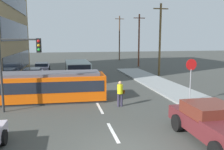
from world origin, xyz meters
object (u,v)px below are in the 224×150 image
city_bus (77,69)px  pickup_truck_parked (216,124)px  traffic_light_mast (18,59)px  utility_pole_distant (119,37)px  utility_pole_mid (160,39)px  utility_pole_far (139,39)px  parked_sedan_furthest (42,67)px  stop_sign (191,71)px  pedestrian_crossing (120,92)px  parked_sedan_mid (26,83)px  streetcar_tram (50,86)px  parked_sedan_far (33,73)px

city_bus → pickup_truck_parked: bearing=-75.1°
city_bus → traffic_light_mast: bearing=-109.9°
city_bus → utility_pole_distant: size_ratio=0.65×
utility_pole_mid → utility_pole_far: utility_pole_mid is taller
traffic_light_mast → parked_sedan_furthest: bearing=90.6°
pickup_truck_parked → parked_sedan_furthest: (-9.00, 24.17, -0.17)m
stop_sign → utility_pole_mid: (2.81, 11.87, 2.18)m
pedestrian_crossing → utility_pole_mid: (7.67, 11.71, 3.43)m
parked_sedan_mid → parked_sedan_furthest: 11.81m
city_bus → utility_pole_mid: 10.24m
pedestrian_crossing → parked_sedan_mid: size_ratio=0.38×
pickup_truck_parked → utility_pole_distant: utility_pole_distant is taller
traffic_light_mast → utility_pole_far: (14.38, 20.93, 1.09)m
stop_sign → utility_pole_far: size_ratio=0.35×
city_bus → stop_sign: size_ratio=2.01×
streetcar_tram → parked_sedan_far: streetcar_tram is taller
pedestrian_crossing → parked_sedan_far: size_ratio=0.38×
utility_pole_mid → utility_pole_far: bearing=86.6°
parked_sedan_mid → parked_sedan_furthest: size_ratio=0.95×
pedestrian_crossing → utility_pole_distant: (7.81, 32.46, 3.70)m
pickup_truck_parked → utility_pole_far: utility_pole_far is taller
city_bus → parked_sedan_far: 4.87m
parked_sedan_furthest → traffic_light_mast: (0.17, -17.90, 2.54)m
parked_sedan_mid → parked_sedan_far: same height
parked_sedan_mid → stop_sign: stop_sign is taller
parked_sedan_mid → utility_pole_distant: bearing=60.9°
utility_pole_far → pickup_truck_parked: bearing=-101.5°
utility_pole_mid → streetcar_tram: bearing=-142.6°
pickup_truck_parked → utility_pole_distant: bearing=82.4°
parked_sedan_far → stop_sign: bearing=-46.5°
pedestrian_crossing → streetcar_tram: bearing=152.1°
parked_sedan_furthest → utility_pole_far: size_ratio=0.57×
utility_pole_mid → utility_pole_distant: 20.75m
parked_sedan_far → utility_pole_mid: size_ratio=0.53×
pedestrian_crossing → parked_sedan_mid: pedestrian_crossing is taller
parked_sedan_furthest → utility_pole_distant: (14.14, 14.30, 4.02)m
traffic_light_mast → city_bus: bearing=70.1°
parked_sedan_far → utility_pole_far: size_ratio=0.54×
pickup_truck_parked → traffic_light_mast: traffic_light_mast is taller
pedestrian_crossing → parked_sedan_far: (-6.84, 12.15, -0.32)m
utility_pole_far → city_bus: bearing=-137.1°
stop_sign → utility_pole_distant: 32.84m
parked_sedan_far → pedestrian_crossing: bearing=-60.6°
pedestrian_crossing → traffic_light_mast: 6.54m
pickup_truck_parked → utility_pole_mid: (4.99, 17.73, 3.58)m
streetcar_tram → parked_sedan_furthest: 15.87m
streetcar_tram → stop_sign: 9.78m
pickup_truck_parked → traffic_light_mast: bearing=144.6°
city_bus → pickup_truck_parked: 18.29m
streetcar_tram → utility_pole_far: size_ratio=0.95×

